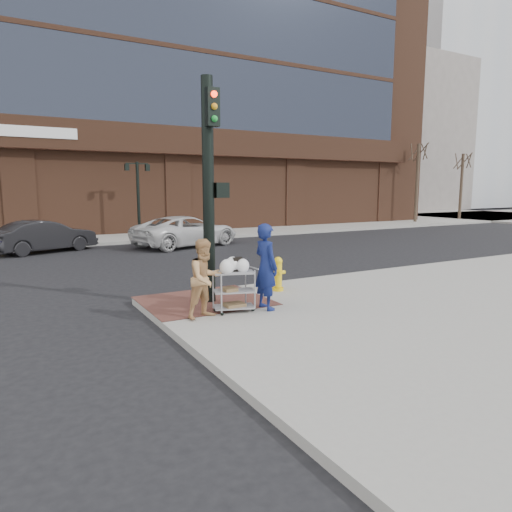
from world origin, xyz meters
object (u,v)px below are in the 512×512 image
traffic_signal_pole (210,184)px  minivan_white (186,231)px  lamp_post (138,191)px  utility_cart (234,287)px  woman_blue (266,267)px  sedan_dark (45,236)px  fire_hydrant (278,273)px  pedestrian_tan (205,279)px

traffic_signal_pole → minivan_white: bearing=72.0°
minivan_white → lamp_post: bearing=-1.6°
traffic_signal_pole → utility_cart: traffic_signal_pole is taller
woman_blue → minivan_white: size_ratio=0.36×
woman_blue → minivan_white: bearing=-17.3°
minivan_white → woman_blue: bearing=150.5°
sedan_dark → fire_hydrant: 12.67m
minivan_white → fire_hydrant: size_ratio=6.00×
fire_hydrant → minivan_white: bearing=81.4°
lamp_post → sedan_dark: 6.18m
woman_blue → pedestrian_tan: 1.41m
woman_blue → sedan_dark: bearing=9.5°
pedestrian_tan → fire_hydrant: 2.95m
lamp_post → pedestrian_tan: lamp_post is taller
pedestrian_tan → sedan_dark: pedestrian_tan is taller
lamp_post → fire_hydrant: (-0.53, -15.01, -2.02)m
minivan_white → utility_cart: size_ratio=4.51×
woman_blue → utility_cart: 0.82m
lamp_post → minivan_white: lamp_post is taller
pedestrian_tan → traffic_signal_pole: bearing=46.0°
sedan_dark → minivan_white: (6.08, -1.06, 0.03)m
lamp_post → traffic_signal_pole: (-2.48, -15.23, 0.21)m
traffic_signal_pole → sedan_dark: (-2.48, 12.09, -2.13)m
lamp_post → utility_cart: 16.55m
lamp_post → fire_hydrant: 15.16m
traffic_signal_pole → fire_hydrant: bearing=6.3°
minivan_white → pedestrian_tan: bearing=144.4°
woman_blue → fire_hydrant: (1.18, 1.40, -0.48)m
fire_hydrant → woman_blue: bearing=-130.3°
woman_blue → pedestrian_tan: (-1.40, 0.02, -0.13)m
lamp_post → fire_hydrant: size_ratio=4.59×
traffic_signal_pole → minivan_white: traffic_signal_pole is taller
pedestrian_tan → fire_hydrant: bearing=12.7°
utility_cart → woman_blue: bearing=-12.2°
traffic_signal_pole → sedan_dark: bearing=101.6°
pedestrian_tan → minivan_white: pedestrian_tan is taller
minivan_white → utility_cart: 12.56m
pedestrian_tan → utility_cart: bearing=-4.8°
lamp_post → woman_blue: size_ratio=2.15×
pedestrian_tan → lamp_post: bearing=64.0°
traffic_signal_pole → woman_blue: traffic_signal_pole is taller
lamp_post → sedan_dark: size_ratio=0.95×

